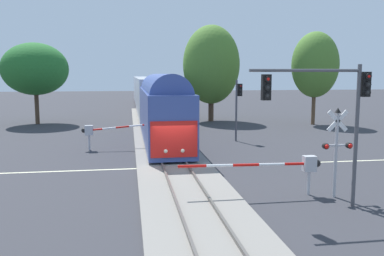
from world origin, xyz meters
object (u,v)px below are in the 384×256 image
at_px(crossing_gate_near, 292,165).
at_px(crossing_gate_far, 97,130).
at_px(elm_centre_background, 211,65).
at_px(maple_right_background, 315,65).
at_px(commuter_train, 149,95).
at_px(pine_left_background, 35,69).
at_px(crossing_signal_mast, 337,143).
at_px(traffic_signal_near_right, 328,100).
at_px(traffic_signal_far_side, 238,100).

bearing_deg(crossing_gate_near, crossing_gate_far, 126.80).
height_order(crossing_gate_near, elm_centre_background, elm_centre_background).
bearing_deg(elm_centre_background, crossing_gate_far, -125.32).
bearing_deg(maple_right_background, crossing_gate_far, -152.01).
relative_size(commuter_train, crossing_gate_far, 12.17).
xyz_separation_m(maple_right_background, pine_left_background, (-29.80, 5.18, -0.44)).
bearing_deg(pine_left_background, crossing_gate_far, -65.61).
bearing_deg(crossing_signal_mast, maple_right_background, 66.75).
distance_m(traffic_signal_near_right, maple_right_background, 29.03).
bearing_deg(traffic_signal_far_side, elm_centre_background, 87.33).
height_order(traffic_signal_far_side, traffic_signal_near_right, traffic_signal_near_right).
bearing_deg(commuter_train, elm_centre_background, -48.08).
xyz_separation_m(crossing_signal_mast, elm_centre_background, (0.42, 29.95, 4.07)).
bearing_deg(traffic_signal_near_right, maple_right_background, 65.67).
height_order(crossing_gate_near, traffic_signal_far_side, traffic_signal_far_side).
relative_size(traffic_signal_far_side, elm_centre_background, 0.45).
distance_m(traffic_signal_far_side, pine_left_background, 24.00).
distance_m(crossing_gate_far, maple_right_background, 25.55).
height_order(traffic_signal_far_side, maple_right_background, maple_right_background).
bearing_deg(elm_centre_background, maple_right_background, -25.15).
bearing_deg(traffic_signal_near_right, crossing_gate_far, 124.85).
bearing_deg(traffic_signal_far_side, pine_left_background, 141.95).
xyz_separation_m(crossing_signal_mast, maple_right_background, (10.78, 25.09, 3.98)).
bearing_deg(crossing_gate_near, pine_left_background, 120.12).
bearing_deg(crossing_gate_near, crossing_signal_mast, -17.02).
distance_m(crossing_gate_near, crossing_gate_far, 15.96).
distance_m(crossing_gate_far, elm_centre_background, 20.99).
distance_m(traffic_signal_far_side, maple_right_background, 14.89).
relative_size(traffic_signal_near_right, elm_centre_background, 0.53).
height_order(crossing_signal_mast, traffic_signal_far_side, traffic_signal_far_side).
distance_m(crossing_signal_mast, maple_right_background, 27.59).
xyz_separation_m(commuter_train, crossing_signal_mast, (6.44, -37.59, -0.28)).
bearing_deg(commuter_train, traffic_signal_far_side, -74.30).
bearing_deg(crossing_signal_mast, traffic_signal_far_side, 90.91).
height_order(maple_right_background, pine_left_background, maple_right_background).
height_order(crossing_signal_mast, maple_right_background, maple_right_background).
bearing_deg(traffic_signal_near_right, commuter_train, 97.73).
xyz_separation_m(crossing_signal_mast, crossing_gate_far, (-11.35, 13.33, -1.02)).
relative_size(crossing_gate_near, crossing_gate_far, 1.21).
bearing_deg(traffic_signal_far_side, maple_right_background, 40.83).
height_order(traffic_signal_near_right, pine_left_background, pine_left_background).
relative_size(crossing_signal_mast, pine_left_background, 0.45).
height_order(traffic_signal_far_side, elm_centre_background, elm_centre_background).
relative_size(commuter_train, crossing_gate_near, 10.02).
height_order(crossing_signal_mast, crossing_gate_far, crossing_signal_mast).
relative_size(commuter_train, traffic_signal_far_side, 13.12).
distance_m(crossing_signal_mast, traffic_signal_far_side, 15.59).
bearing_deg(crossing_gate_far, crossing_signal_mast, -49.58).
distance_m(traffic_signal_near_right, pine_left_background, 36.31).
height_order(commuter_train, traffic_signal_near_right, traffic_signal_near_right).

